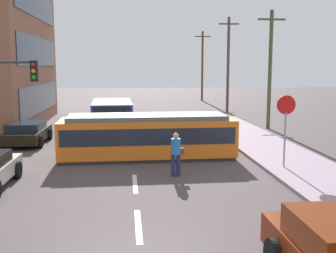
# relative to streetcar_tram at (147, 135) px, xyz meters

# --- Properties ---
(ground_plane) EXTENTS (120.00, 120.00, 0.00)m
(ground_plane) POSITION_rel_streetcar_tram_xyz_m (-0.66, -0.25, -1.02)
(ground_plane) COLOR #4E4345
(sidewalk_curb_right) EXTENTS (3.20, 36.00, 0.14)m
(sidewalk_curb_right) POSITION_rel_streetcar_tram_xyz_m (6.14, -4.25, -0.95)
(sidewalk_curb_right) COLOR gray
(sidewalk_curb_right) RESTS_ON ground
(lane_stripe_1) EXTENTS (0.16, 2.40, 0.01)m
(lane_stripe_1) POSITION_rel_streetcar_tram_xyz_m (-0.66, -8.25, -1.02)
(lane_stripe_1) COLOR silver
(lane_stripe_1) RESTS_ON ground
(lane_stripe_2) EXTENTS (0.16, 2.40, 0.01)m
(lane_stripe_2) POSITION_rel_streetcar_tram_xyz_m (-0.66, -4.25, -1.02)
(lane_stripe_2) COLOR silver
(lane_stripe_2) RESTS_ON ground
(lane_stripe_3) EXTENTS (0.16, 2.40, 0.01)m
(lane_stripe_3) POSITION_rel_streetcar_tram_xyz_m (-0.66, 6.00, -1.02)
(lane_stripe_3) COLOR silver
(lane_stripe_3) RESTS_ON ground
(lane_stripe_4) EXTENTS (0.16, 2.40, 0.01)m
(lane_stripe_4) POSITION_rel_streetcar_tram_xyz_m (-0.66, 12.00, -1.02)
(lane_stripe_4) COLOR silver
(lane_stripe_4) RESTS_ON ground
(streetcar_tram) EXTENTS (7.88, 2.68, 1.98)m
(streetcar_tram) POSITION_rel_streetcar_tram_xyz_m (0.00, 0.00, 0.00)
(streetcar_tram) COLOR orange
(streetcar_tram) RESTS_ON ground
(city_bus) EXTENTS (2.70, 5.65, 1.85)m
(city_bus) POSITION_rel_streetcar_tram_xyz_m (-1.87, 8.85, 0.04)
(city_bus) COLOR #2B3A8F
(city_bus) RESTS_ON ground
(pedestrian_crossing) EXTENTS (0.51, 0.36, 1.67)m
(pedestrian_crossing) POSITION_rel_streetcar_tram_xyz_m (0.92, -3.36, -0.08)
(pedestrian_crossing) COLOR navy
(pedestrian_crossing) RESTS_ON ground
(parked_sedan_far) EXTENTS (2.12, 4.08, 1.19)m
(parked_sedan_far) POSITION_rel_streetcar_tram_xyz_m (-6.23, 3.96, -0.40)
(parked_sedan_far) COLOR black
(parked_sedan_far) RESTS_ON ground
(stop_sign) EXTENTS (0.76, 0.07, 2.88)m
(stop_sign) POSITION_rel_streetcar_tram_xyz_m (5.35, -2.89, 1.17)
(stop_sign) COLOR gray
(stop_sign) RESTS_ON sidewalk_curb_right
(traffic_light_mast) EXTENTS (2.72, 0.33, 4.51)m
(traffic_light_mast) POSITION_rel_streetcar_tram_xyz_m (-5.99, -1.35, 2.16)
(traffic_light_mast) COLOR #333333
(traffic_light_mast) RESTS_ON ground
(utility_pole_mid) EXTENTS (1.80, 0.24, 7.71)m
(utility_pole_mid) POSITION_rel_streetcar_tram_xyz_m (8.47, 8.04, 3.01)
(utility_pole_mid) COLOR #4E5034
(utility_pole_mid) RESTS_ON ground
(utility_pole_far) EXTENTS (1.80, 0.24, 8.35)m
(utility_pole_far) POSITION_rel_streetcar_tram_xyz_m (8.08, 17.88, 3.34)
(utility_pole_far) COLOR brown
(utility_pole_far) RESTS_ON ground
(utility_pole_distant) EXTENTS (1.80, 0.24, 8.12)m
(utility_pole_distant) POSITION_rel_streetcar_tram_xyz_m (8.07, 30.44, 3.22)
(utility_pole_distant) COLOR brown
(utility_pole_distant) RESTS_ON ground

